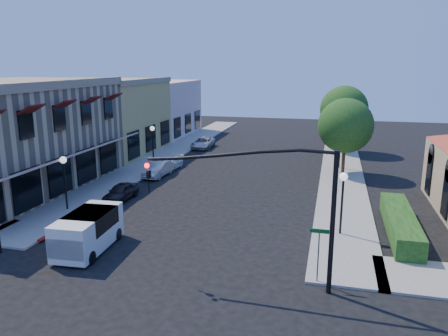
% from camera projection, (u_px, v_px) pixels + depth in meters
% --- Properties ---
extents(ground, '(120.00, 120.00, 0.00)m').
position_uv_depth(ground, '(135.00, 287.00, 18.53)').
color(ground, black).
rests_on(ground, ground).
extents(sidewalk_left, '(3.50, 50.00, 0.12)m').
position_uv_depth(sidewalk_left, '(170.00, 153.00, 46.05)').
color(sidewalk_left, gray).
rests_on(sidewalk_left, ground).
extents(sidewalk_right, '(3.50, 50.00, 0.12)m').
position_uv_depth(sidewalk_right, '(341.00, 161.00, 41.90)').
color(sidewalk_right, gray).
rests_on(sidewalk_right, ground).
extents(curb_red_strip, '(0.25, 10.00, 0.06)m').
position_uv_depth(curb_red_strip, '(90.00, 213.00, 27.71)').
color(curb_red_strip, maroon).
rests_on(curb_red_strip, ground).
extents(corner_brick_building, '(11.77, 18.20, 8.10)m').
position_uv_depth(corner_brick_building, '(2.00, 137.00, 31.63)').
color(corner_brick_building, tan).
rests_on(corner_brick_building, ground).
extents(yellow_stucco_building, '(10.00, 12.00, 7.60)m').
position_uv_depth(yellow_stucco_building, '(105.00, 116.00, 45.84)').
color(yellow_stucco_building, tan).
rests_on(yellow_stucco_building, ground).
extents(pink_stucco_building, '(10.00, 12.00, 7.00)m').
position_uv_depth(pink_stucco_building, '(151.00, 108.00, 57.22)').
color(pink_stucco_building, beige).
rests_on(pink_stucco_building, ground).
extents(hedge, '(1.40, 8.00, 1.10)m').
position_uv_depth(hedge, '(399.00, 234.00, 24.24)').
color(hedge, '#163D11').
rests_on(hedge, ground).
extents(street_tree_a, '(4.56, 4.56, 6.48)m').
position_uv_depth(street_tree_a, '(346.00, 126.00, 36.20)').
color(street_tree_a, '#351F15').
rests_on(street_tree_a, ground).
extents(street_tree_b, '(4.94, 4.94, 7.02)m').
position_uv_depth(street_tree_b, '(344.00, 109.00, 45.55)').
color(street_tree_b, '#351F15').
rests_on(street_tree_b, ground).
extents(signal_mast_arm, '(8.01, 0.39, 6.00)m').
position_uv_depth(signal_mast_arm, '(279.00, 195.00, 17.60)').
color(signal_mast_arm, black).
rests_on(signal_mast_arm, ground).
extents(street_name_sign, '(0.80, 0.06, 2.50)m').
position_uv_depth(street_name_sign, '(319.00, 247.00, 18.43)').
color(street_name_sign, '#595B5E').
rests_on(street_name_sign, ground).
extents(lamppost_left_near, '(0.44, 0.44, 3.57)m').
position_uv_depth(lamppost_left_near, '(64.00, 169.00, 27.45)').
color(lamppost_left_near, black).
rests_on(lamppost_left_near, ground).
extents(lamppost_left_far, '(0.44, 0.44, 3.57)m').
position_uv_depth(lamppost_left_far, '(153.00, 135.00, 40.65)').
color(lamppost_left_far, black).
rests_on(lamppost_left_far, ground).
extents(lamppost_right_near, '(0.44, 0.44, 3.57)m').
position_uv_depth(lamppost_right_near, '(343.00, 188.00, 23.42)').
color(lamppost_right_near, black).
rests_on(lamppost_right_near, ground).
extents(lamppost_right_far, '(0.44, 0.44, 3.57)m').
position_uv_depth(lamppost_right_far, '(341.00, 139.00, 38.50)').
color(lamppost_right_far, black).
rests_on(lamppost_right_far, ground).
extents(white_van, '(2.13, 4.46, 1.93)m').
position_uv_depth(white_van, '(88.00, 230.00, 21.89)').
color(white_van, silver).
rests_on(white_van, ground).
extents(parked_car_a, '(1.46, 3.43, 1.15)m').
position_uv_depth(parked_car_a, '(121.00, 192.00, 30.15)').
color(parked_car_a, black).
rests_on(parked_car_a, ground).
extents(parked_car_b, '(1.48, 3.82, 1.24)m').
position_uv_depth(parked_car_b, '(158.00, 169.00, 36.47)').
color(parked_car_b, '#B3B6B9').
rests_on(parked_car_b, ground).
extents(parked_car_c, '(1.70, 3.77, 1.07)m').
position_uv_depth(parked_car_c, '(169.00, 163.00, 38.92)').
color(parked_car_c, white).
rests_on(parked_car_c, ground).
extents(parked_car_d, '(2.12, 4.39, 1.20)m').
position_uv_depth(parked_car_d, '(203.00, 143.00, 48.65)').
color(parked_car_d, '#B7BABD').
rests_on(parked_car_d, ground).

